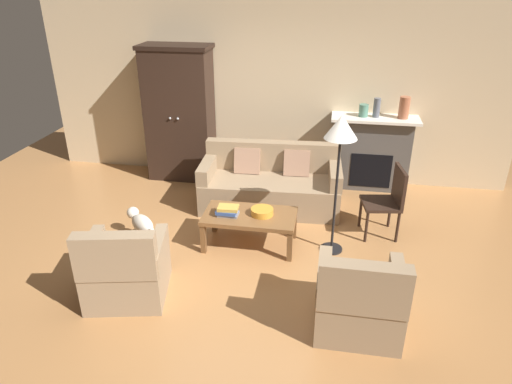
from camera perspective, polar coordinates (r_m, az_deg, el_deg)
The scene contains 16 objects.
ground_plane at distance 5.40m, azimuth -1.91°, elevation -8.27°, with size 9.60×9.60×0.00m, color #B27A47.
back_wall at distance 7.19m, azimuth 2.09°, elevation 12.62°, with size 7.20×0.10×2.80m, color beige.
fireplace at distance 7.15m, azimuth 14.15°, elevation 4.81°, with size 1.26×0.48×1.12m.
armoire at distance 7.28m, azimuth -9.46°, elevation 9.55°, with size 1.06×0.57×2.07m.
couch at distance 6.44m, azimuth 1.84°, elevation 0.88°, with size 1.96×0.95×0.86m.
coffee_table at distance 5.48m, azimuth -0.78°, elevation -3.29°, with size 1.10×0.60×0.42m.
fruit_bowl at distance 5.43m, azimuth 0.77°, elevation -2.45°, with size 0.27×0.27×0.08m, color orange.
book_stack at distance 5.42m, azimuth -3.55°, elevation -2.34°, with size 0.26×0.19×0.11m.
mantel_vase_jade at distance 6.92m, azimuth 13.22°, elevation 9.83°, with size 0.13×0.13×0.18m, color slate.
mantel_vase_slate at distance 6.92m, azimuth 14.76°, elevation 10.09°, with size 0.10×0.10×0.28m, color #565B66.
mantel_vase_terracotta at distance 6.96m, azimuth 17.93°, elevation 9.94°, with size 0.15×0.15×0.31m, color #A86042.
armchair_near_left at distance 4.84m, azimuth -15.87°, elevation -9.33°, with size 0.91×0.91×0.88m.
armchair_near_right at distance 4.39m, azimuth 12.68°, elevation -13.06°, with size 0.78×0.77×0.88m.
side_chair_wooden at distance 5.87m, azimuth 16.14°, elevation -0.69°, with size 0.50×0.50×0.90m.
floor_lamp at distance 5.02m, azimuth 10.48°, elevation 6.92°, with size 0.36×0.36×1.66m.
dog at distance 5.78m, azimuth -14.06°, elevation -3.82°, with size 0.48×0.44×0.39m.
Camera 1 is at (0.94, -4.39, 3.01)m, focal length 32.20 mm.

